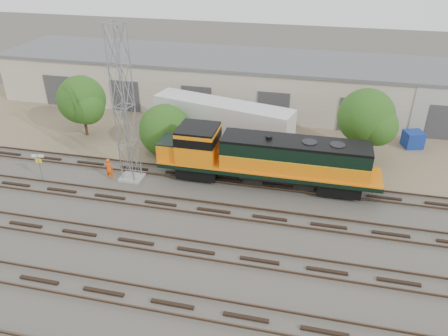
% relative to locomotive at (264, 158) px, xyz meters
% --- Properties ---
extents(ground, '(140.00, 140.00, 0.00)m').
position_rel_locomotive_xyz_m(ground, '(-2.82, -6.00, -2.35)').
color(ground, '#47423A').
rests_on(ground, ground).
extents(dirt_strip, '(80.00, 16.00, 0.02)m').
position_rel_locomotive_xyz_m(dirt_strip, '(-2.82, 9.00, -2.34)').
color(dirt_strip, '#726047').
rests_on(dirt_strip, ground).
extents(tracks, '(80.00, 20.40, 0.28)m').
position_rel_locomotive_xyz_m(tracks, '(-2.82, -9.00, -2.27)').
color(tracks, black).
rests_on(tracks, ground).
extents(warehouse, '(58.40, 10.40, 5.30)m').
position_rel_locomotive_xyz_m(warehouse, '(-2.77, 16.98, 0.31)').
color(warehouse, beige).
rests_on(warehouse, ground).
extents(locomotive, '(16.99, 2.98, 4.08)m').
position_rel_locomotive_xyz_m(locomotive, '(0.00, 0.00, 0.00)').
color(locomotive, black).
rests_on(locomotive, tracks).
extents(signal_tower, '(1.79, 1.79, 12.11)m').
position_rel_locomotive_xyz_m(signal_tower, '(-10.36, -1.41, 3.56)').
color(signal_tower, gray).
rests_on(signal_tower, ground).
extents(sign_post, '(0.96, 0.21, 2.35)m').
position_rel_locomotive_xyz_m(sign_post, '(-17.15, -3.39, -0.70)').
color(sign_post, gray).
rests_on(sign_post, ground).
extents(worker, '(0.68, 0.48, 1.77)m').
position_rel_locomotive_xyz_m(worker, '(-12.07, -1.88, -1.46)').
color(worker, '#F6520D').
rests_on(worker, ground).
extents(semi_trailer, '(13.32, 5.62, 4.02)m').
position_rel_locomotive_xyz_m(semi_trailer, '(-4.47, 6.43, 0.18)').
color(semi_trailer, silver).
rests_on(semi_trailer, ground).
extents(dumpster_blue, '(1.98, 1.91, 1.50)m').
position_rel_locomotive_xyz_m(dumpster_blue, '(12.32, 9.67, -1.60)').
color(dumpster_blue, navy).
rests_on(dumpster_blue, ground).
extents(tree_west, '(4.70, 4.48, 5.86)m').
position_rel_locomotive_xyz_m(tree_west, '(-17.74, 5.10, 1.15)').
color(tree_west, '#382619').
rests_on(tree_west, ground).
extents(tree_mid, '(4.82, 4.59, 4.59)m').
position_rel_locomotive_xyz_m(tree_mid, '(-9.10, 3.63, -0.44)').
color(tree_mid, '#382619').
rests_on(tree_mid, ground).
extents(tree_east, '(4.90, 4.67, 6.30)m').
position_rel_locomotive_xyz_m(tree_east, '(7.79, 5.92, 1.50)').
color(tree_east, '#382619').
rests_on(tree_east, ground).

